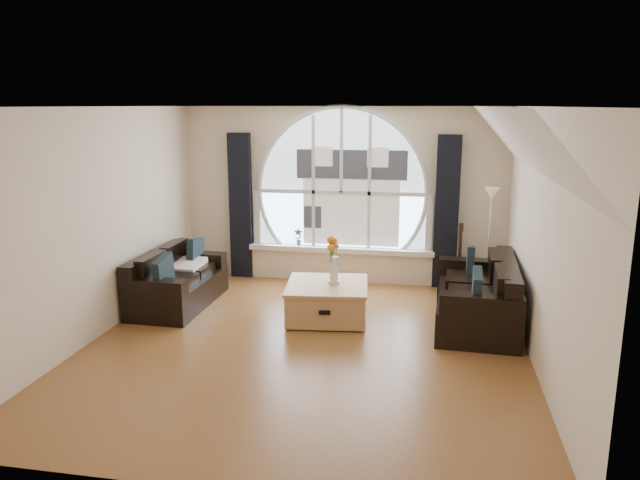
{
  "coord_description": "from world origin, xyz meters",
  "views": [
    {
      "loc": [
        1.34,
        -6.35,
        2.72
      ],
      "look_at": [
        0.0,
        0.9,
        1.05
      ],
      "focal_mm": 33.58,
      "sensor_mm": 36.0,
      "label": 1
    }
  ],
  "objects_px": {
    "coffee_chest": "(327,300)",
    "vase_flowers": "(334,254)",
    "potted_plant": "(298,237)",
    "sofa_left": "(178,277)",
    "sofa_right": "(476,294)",
    "floor_lamp": "(489,244)",
    "guitar": "(459,257)"
  },
  "relations": [
    {
      "from": "floor_lamp",
      "to": "potted_plant",
      "type": "xyz_separation_m",
      "value": [
        -2.86,
        0.47,
        -0.12
      ]
    },
    {
      "from": "sofa_left",
      "to": "guitar",
      "type": "relative_size",
      "value": 1.58
    },
    {
      "from": "coffee_chest",
      "to": "vase_flowers",
      "type": "height_order",
      "value": "vase_flowers"
    },
    {
      "from": "coffee_chest",
      "to": "sofa_right",
      "type": "bearing_deg",
      "value": -2.48
    },
    {
      "from": "coffee_chest",
      "to": "vase_flowers",
      "type": "relative_size",
      "value": 1.47
    },
    {
      "from": "sofa_right",
      "to": "vase_flowers",
      "type": "xyz_separation_m",
      "value": [
        -1.81,
        -0.06,
        0.45
      ]
    },
    {
      "from": "coffee_chest",
      "to": "potted_plant",
      "type": "bearing_deg",
      "value": 107.58
    },
    {
      "from": "sofa_left",
      "to": "sofa_right",
      "type": "distance_m",
      "value": 4.0
    },
    {
      "from": "sofa_left",
      "to": "coffee_chest",
      "type": "bearing_deg",
      "value": -3.17
    },
    {
      "from": "sofa_right",
      "to": "coffee_chest",
      "type": "distance_m",
      "value": 1.89
    },
    {
      "from": "sofa_right",
      "to": "floor_lamp",
      "type": "bearing_deg",
      "value": 81.33
    },
    {
      "from": "coffee_chest",
      "to": "potted_plant",
      "type": "xyz_separation_m",
      "value": [
        -0.76,
        1.71,
        0.43
      ]
    },
    {
      "from": "guitar",
      "to": "potted_plant",
      "type": "xyz_separation_m",
      "value": [
        -2.48,
        0.23,
        0.15
      ]
    },
    {
      "from": "coffee_chest",
      "to": "vase_flowers",
      "type": "distance_m",
      "value": 0.61
    },
    {
      "from": "potted_plant",
      "to": "sofa_left",
      "type": "bearing_deg",
      "value": -130.94
    },
    {
      "from": "vase_flowers",
      "to": "sofa_right",
      "type": "bearing_deg",
      "value": 2.05
    },
    {
      "from": "sofa_left",
      "to": "coffee_chest",
      "type": "xyz_separation_m",
      "value": [
        2.11,
        -0.15,
        -0.15
      ]
    },
    {
      "from": "floor_lamp",
      "to": "potted_plant",
      "type": "bearing_deg",
      "value": 170.65
    },
    {
      "from": "guitar",
      "to": "sofa_right",
      "type": "bearing_deg",
      "value": -86.53
    },
    {
      "from": "sofa_right",
      "to": "vase_flowers",
      "type": "bearing_deg",
      "value": -175.27
    },
    {
      "from": "guitar",
      "to": "potted_plant",
      "type": "relative_size",
      "value": 3.99
    },
    {
      "from": "potted_plant",
      "to": "coffee_chest",
      "type": "bearing_deg",
      "value": -66.1
    },
    {
      "from": "vase_flowers",
      "to": "guitar",
      "type": "xyz_separation_m",
      "value": [
        1.65,
        1.42,
        -0.32
      ]
    },
    {
      "from": "sofa_left",
      "to": "coffee_chest",
      "type": "distance_m",
      "value": 2.12
    },
    {
      "from": "sofa_right",
      "to": "floor_lamp",
      "type": "height_order",
      "value": "floor_lamp"
    },
    {
      "from": "sofa_left",
      "to": "potted_plant",
      "type": "height_order",
      "value": "potted_plant"
    },
    {
      "from": "sofa_right",
      "to": "guitar",
      "type": "height_order",
      "value": "guitar"
    },
    {
      "from": "sofa_left",
      "to": "coffee_chest",
      "type": "relative_size",
      "value": 1.62
    },
    {
      "from": "vase_flowers",
      "to": "potted_plant",
      "type": "relative_size",
      "value": 2.63
    },
    {
      "from": "floor_lamp",
      "to": "guitar",
      "type": "xyz_separation_m",
      "value": [
        -0.38,
        0.24,
        -0.27
      ]
    },
    {
      "from": "sofa_right",
      "to": "coffee_chest",
      "type": "relative_size",
      "value": 1.8
    },
    {
      "from": "sofa_right",
      "to": "floor_lamp",
      "type": "relative_size",
      "value": 1.16
    }
  ]
}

